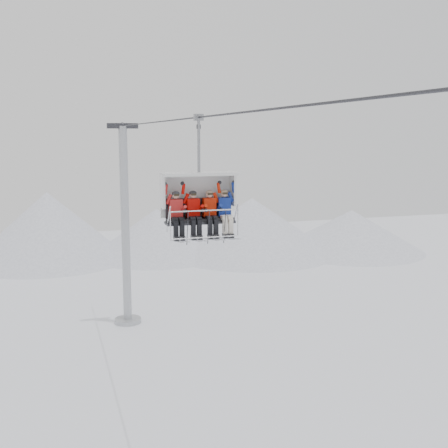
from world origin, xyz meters
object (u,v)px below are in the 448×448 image
object	(u,v)px
lift_tower_right	(126,240)
chairlift_carrier	(198,197)
skier_center_left	(194,212)
skier_center_right	(210,211)
skier_far_right	(225,211)
skier_far_left	(177,213)

from	to	relation	value
lift_tower_right	chairlift_carrier	world-z (taller)	lift_tower_right
skier_center_left	lift_tower_right	bearing A→B (deg)	89.31
chairlift_carrier	skier_center_left	distance (m)	0.61
skier_center_right	skier_far_right	bearing A→B (deg)	0.00
lift_tower_right	skier_far_left	xyz separation A→B (m)	(-0.81, -19.41, 4.45)
lift_tower_right	skier_far_left	size ratio (longest dim) A/B	7.99
lift_tower_right	skier_center_left	bearing A→B (deg)	-90.69
skier_far_right	skier_far_left	bearing A→B (deg)	180.00
skier_center_right	skier_far_right	xyz separation A→B (m)	(0.51, 0.00, 0.00)
skier_center_left	skier_center_right	size ratio (longest dim) A/B	1.00
skier_center_left	skier_center_right	xyz separation A→B (m)	(0.56, 0.00, 0.00)
skier_far_left	skier_center_left	xyz separation A→B (m)	(0.58, 0.00, 0.00)
skier_center_left	skier_center_right	world-z (taller)	same
lift_tower_right	skier_far_right	world-z (taller)	lift_tower_right
skier_center_right	skier_far_left	bearing A→B (deg)	180.00
lift_tower_right	chairlift_carrier	distance (m)	19.73
lift_tower_right	skier_center_left	xyz separation A→B (m)	(-0.23, -19.41, 4.45)
skier_far_left	skier_far_right	size ratio (longest dim) A/B	1.00
skier_far_left	chairlift_carrier	bearing A→B (deg)	20.49
chairlift_carrier	skier_center_left	bearing A→B (deg)	-127.72
skier_far_left	skier_center_right	xyz separation A→B (m)	(1.14, 0.00, 0.00)
lift_tower_right	skier_far_left	distance (m)	19.93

